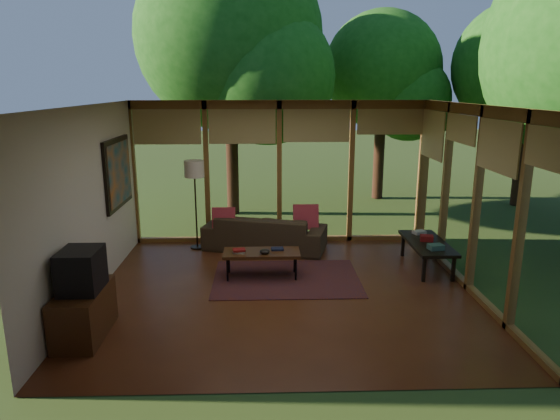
{
  "coord_description": "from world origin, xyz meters",
  "views": [
    {
      "loc": [
        -0.29,
        -6.86,
        2.96
      ],
      "look_at": [
        -0.04,
        0.7,
        1.07
      ],
      "focal_mm": 32.0,
      "sensor_mm": 36.0,
      "label": 1
    }
  ],
  "objects_px": {
    "television": "(81,270)",
    "floor_lamp": "(194,174)",
    "side_console": "(427,244)",
    "media_cabinet": "(84,313)",
    "coffee_table": "(262,254)",
    "sofa": "(265,232)"
  },
  "relations": [
    {
      "from": "sofa",
      "to": "television",
      "type": "relative_size",
      "value": 4.03
    },
    {
      "from": "sofa",
      "to": "television",
      "type": "distance_m",
      "value": 3.96
    },
    {
      "from": "floor_lamp",
      "to": "side_console",
      "type": "relative_size",
      "value": 1.18
    },
    {
      "from": "television",
      "to": "side_console",
      "type": "height_order",
      "value": "television"
    },
    {
      "from": "media_cabinet",
      "to": "coffee_table",
      "type": "bearing_deg",
      "value": 41.11
    },
    {
      "from": "media_cabinet",
      "to": "floor_lamp",
      "type": "relative_size",
      "value": 0.61
    },
    {
      "from": "floor_lamp",
      "to": "side_console",
      "type": "height_order",
      "value": "floor_lamp"
    },
    {
      "from": "floor_lamp",
      "to": "coffee_table",
      "type": "xyz_separation_m",
      "value": [
        1.21,
        -1.5,
        -1.01
      ]
    },
    {
      "from": "side_console",
      "to": "television",
      "type": "bearing_deg",
      "value": -155.74
    },
    {
      "from": "media_cabinet",
      "to": "side_console",
      "type": "height_order",
      "value": "media_cabinet"
    },
    {
      "from": "television",
      "to": "side_console",
      "type": "bearing_deg",
      "value": 24.26
    },
    {
      "from": "media_cabinet",
      "to": "coffee_table",
      "type": "height_order",
      "value": "media_cabinet"
    },
    {
      "from": "media_cabinet",
      "to": "television",
      "type": "height_order",
      "value": "television"
    },
    {
      "from": "media_cabinet",
      "to": "side_console",
      "type": "relative_size",
      "value": 0.71
    },
    {
      "from": "media_cabinet",
      "to": "floor_lamp",
      "type": "xyz_separation_m",
      "value": [
        0.92,
        3.36,
        1.11
      ]
    },
    {
      "from": "sofa",
      "to": "media_cabinet",
      "type": "distance_m",
      "value": 3.94
    },
    {
      "from": "sofa",
      "to": "side_console",
      "type": "relative_size",
      "value": 1.58
    },
    {
      "from": "floor_lamp",
      "to": "sofa",
      "type": "bearing_deg",
      "value": -4.08
    },
    {
      "from": "television",
      "to": "floor_lamp",
      "type": "relative_size",
      "value": 0.33
    },
    {
      "from": "floor_lamp",
      "to": "coffee_table",
      "type": "height_order",
      "value": "floor_lamp"
    },
    {
      "from": "television",
      "to": "floor_lamp",
      "type": "bearing_deg",
      "value": 75.01
    },
    {
      "from": "television",
      "to": "floor_lamp",
      "type": "distance_m",
      "value": 3.52
    }
  ]
}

